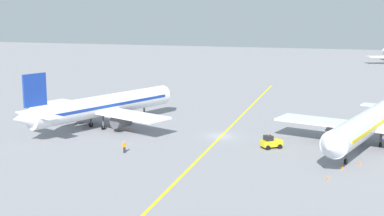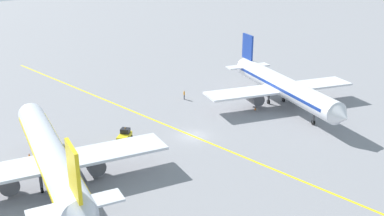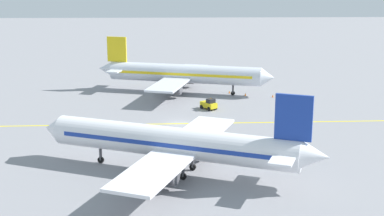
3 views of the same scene
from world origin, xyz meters
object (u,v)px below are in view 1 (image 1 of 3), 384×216
object	(u,v)px
traffic_cone_near_nose	(327,178)
traffic_cone_mid_apron	(128,129)
airplane_adjacent_stand	(368,123)
traffic_cone_by_wingtip	(359,162)
traffic_cone_far_edge	(342,167)
ground_crew_worker	(124,147)
airplane_at_gate	(103,106)
baggage_tug_white	(271,142)

from	to	relation	value
traffic_cone_near_nose	traffic_cone_mid_apron	size ratio (longest dim) A/B	1.00
airplane_adjacent_stand	traffic_cone_mid_apron	bearing A→B (deg)	-179.84
traffic_cone_by_wingtip	traffic_cone_mid_apron	bearing A→B (deg)	166.37
airplane_adjacent_stand	traffic_cone_by_wingtip	bearing A→B (deg)	-96.30
airplane_adjacent_stand	traffic_cone_by_wingtip	world-z (taller)	airplane_adjacent_stand
traffic_cone_far_edge	airplane_adjacent_stand	bearing A→B (deg)	75.42
ground_crew_worker	traffic_cone_mid_apron	size ratio (longest dim) A/B	3.05
traffic_cone_mid_apron	traffic_cone_by_wingtip	bearing A→B (deg)	-13.63
airplane_at_gate	airplane_adjacent_stand	xyz separation A→B (m)	(43.53, -1.50, 0.00)
baggage_tug_white	ground_crew_worker	size ratio (longest dim) A/B	1.96
baggage_tug_white	traffic_cone_far_edge	world-z (taller)	baggage_tug_white
airplane_at_gate	baggage_tug_white	size ratio (longest dim) A/B	10.31
airplane_at_gate	traffic_cone_near_nose	xyz separation A→B (m)	(38.79, -18.56, -3.43)
ground_crew_worker	traffic_cone_far_edge	bearing A→B (deg)	1.91
airplane_adjacent_stand	traffic_cone_far_edge	size ratio (longest dim) A/B	63.51
airplane_adjacent_stand	ground_crew_worker	distance (m)	35.69
traffic_cone_by_wingtip	airplane_at_gate	bearing A→B (deg)	165.93
traffic_cone_near_nose	traffic_cone_by_wingtip	xyz separation A→B (m)	(3.74, 7.90, 0.00)
traffic_cone_near_nose	traffic_cone_far_edge	distance (m)	5.28
airplane_at_gate	traffic_cone_mid_apron	world-z (taller)	airplane_at_gate
ground_crew_worker	traffic_cone_mid_apron	xyz separation A→B (m)	(-5.25, 12.93, -0.63)
ground_crew_worker	traffic_cone_near_nose	bearing A→B (deg)	-8.07
ground_crew_worker	traffic_cone_mid_apron	world-z (taller)	ground_crew_worker
traffic_cone_near_nose	traffic_cone_by_wingtip	bearing A→B (deg)	64.69
traffic_cone_near_nose	traffic_cone_by_wingtip	size ratio (longest dim) A/B	1.00
ground_crew_worker	traffic_cone_by_wingtip	distance (m)	32.33
airplane_at_gate	airplane_adjacent_stand	world-z (taller)	same
airplane_at_gate	traffic_cone_by_wingtip	bearing A→B (deg)	-14.07
airplane_at_gate	airplane_adjacent_stand	size ratio (longest dim) A/B	0.97
airplane_adjacent_stand	airplane_at_gate	bearing A→B (deg)	178.03
traffic_cone_mid_apron	baggage_tug_white	bearing A→B (deg)	-9.72
airplane_adjacent_stand	traffic_cone_far_edge	xyz separation A→B (m)	(-3.13, -12.04, -3.43)
airplane_at_gate	traffic_cone_far_edge	xyz separation A→B (m)	(40.40, -13.54, -3.43)
airplane_adjacent_stand	traffic_cone_mid_apron	xyz separation A→B (m)	(-38.35, -0.11, -3.43)
traffic_cone_mid_apron	traffic_cone_near_nose	bearing A→B (deg)	-26.78
airplane_at_gate	ground_crew_worker	bearing A→B (deg)	-54.34
airplane_at_gate	traffic_cone_by_wingtip	world-z (taller)	airplane_at_gate
baggage_tug_white	traffic_cone_by_wingtip	world-z (taller)	baggage_tug_white
ground_crew_worker	traffic_cone_by_wingtip	xyz separation A→B (m)	(32.09, 3.88, -0.63)
airplane_adjacent_stand	traffic_cone_near_nose	xyz separation A→B (m)	(-4.75, -17.06, -3.43)
traffic_cone_far_edge	baggage_tug_white	bearing A→B (deg)	143.50
baggage_tug_white	traffic_cone_by_wingtip	distance (m)	13.40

